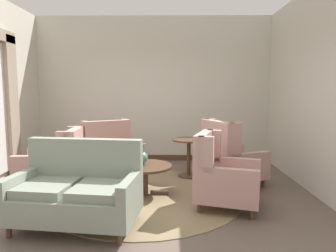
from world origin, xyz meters
TOP-DOWN VIEW (x-y plane):
  - ground at (0.00, 0.00)m, footprint 7.70×7.70m
  - wall_back at (0.00, 2.75)m, footprint 5.43×0.08m
  - wall_right at (2.63, 0.82)m, footprint 0.08×3.85m
  - baseboard_back at (0.00, 2.69)m, footprint 5.27×0.03m
  - area_rug at (0.00, 0.30)m, footprint 2.94×2.94m
  - coffee_table at (0.00, 0.32)m, footprint 0.83×0.83m
  - porcelain_vase at (-0.05, 0.32)m, footprint 0.19×0.19m
  - settee at (-0.71, -0.75)m, footprint 1.53×0.98m
  - armchair_near_window at (1.09, -0.16)m, footprint 1.01×0.95m
  - armchair_near_sideboard at (1.39, 0.85)m, footprint 1.11×1.09m
  - armchair_foreground_right at (-1.40, 0.44)m, footprint 0.97×0.80m
  - armchair_far_left at (-0.83, 1.23)m, footprint 1.13×1.15m
  - side_table at (0.72, 1.34)m, footprint 0.60×0.60m

SIDE VIEW (x-z plane):
  - ground at x=0.00m, z-range 0.00..0.00m
  - area_rug at x=0.00m, z-range 0.00..0.01m
  - baseboard_back at x=0.00m, z-range 0.00..0.12m
  - coffee_table at x=0.00m, z-range 0.15..0.62m
  - settee at x=-0.71m, z-range -0.09..0.92m
  - armchair_foreground_right at x=-1.40m, z-range -0.08..0.93m
  - side_table at x=0.72m, z-range 0.08..0.79m
  - armchair_near_window at x=1.09m, z-range -0.08..0.95m
  - armchair_far_left at x=-0.83m, z-range -0.09..0.99m
  - armchair_near_sideboard at x=1.39m, z-range -0.10..1.01m
  - porcelain_vase at x=-0.05m, z-range 0.44..0.78m
  - wall_back at x=0.00m, z-range 0.00..3.23m
  - wall_right at x=2.63m, z-range 0.00..3.23m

